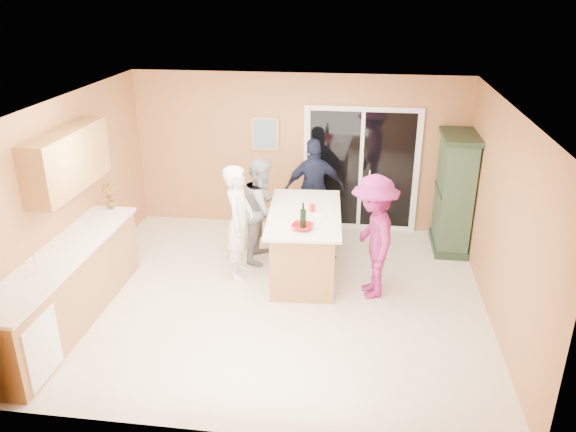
# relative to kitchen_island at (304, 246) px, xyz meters

# --- Properties ---
(floor) EXTENTS (5.50, 5.50, 0.00)m
(floor) POSITION_rel_kitchen_island_xyz_m (-0.30, -0.70, -0.45)
(floor) COLOR silver
(floor) RESTS_ON ground
(ceiling) EXTENTS (5.50, 5.00, 0.10)m
(ceiling) POSITION_rel_kitchen_island_xyz_m (-0.30, -0.70, 2.15)
(ceiling) COLOR silver
(ceiling) RESTS_ON wall_back
(wall_back) EXTENTS (5.50, 0.10, 2.60)m
(wall_back) POSITION_rel_kitchen_island_xyz_m (-0.30, 1.80, 0.85)
(wall_back) COLOR #E3935D
(wall_back) RESTS_ON ground
(wall_front) EXTENTS (5.50, 0.10, 2.60)m
(wall_front) POSITION_rel_kitchen_island_xyz_m (-0.30, -3.20, 0.85)
(wall_front) COLOR #E3935D
(wall_front) RESTS_ON ground
(wall_left) EXTENTS (0.10, 5.00, 2.60)m
(wall_left) POSITION_rel_kitchen_island_xyz_m (-3.05, -0.70, 0.85)
(wall_left) COLOR #E3935D
(wall_left) RESTS_ON ground
(wall_right) EXTENTS (0.10, 5.00, 2.60)m
(wall_right) POSITION_rel_kitchen_island_xyz_m (2.45, -0.70, 0.85)
(wall_right) COLOR #E3935D
(wall_right) RESTS_ON ground
(left_cabinet_run) EXTENTS (0.65, 3.05, 1.24)m
(left_cabinet_run) POSITION_rel_kitchen_island_xyz_m (-2.75, -1.75, 0.01)
(left_cabinet_run) COLOR #A4713F
(left_cabinet_run) RESTS_ON floor
(upper_cabinets) EXTENTS (0.35, 1.60, 0.75)m
(upper_cabinets) POSITION_rel_kitchen_island_xyz_m (-2.88, -0.90, 1.42)
(upper_cabinets) COLOR #A4713F
(upper_cabinets) RESTS_ON wall_left
(sliding_door) EXTENTS (1.90, 0.07, 2.10)m
(sliding_door) POSITION_rel_kitchen_island_xyz_m (0.75, 1.76, 0.60)
(sliding_door) COLOR white
(sliding_door) RESTS_ON floor
(framed_picture) EXTENTS (0.46, 0.04, 0.56)m
(framed_picture) POSITION_rel_kitchen_island_xyz_m (-0.85, 1.78, 1.15)
(framed_picture) COLOR tan
(framed_picture) RESTS_ON wall_back
(kitchen_island) EXTENTS (1.12, 1.90, 0.97)m
(kitchen_island) POSITION_rel_kitchen_island_xyz_m (0.00, 0.00, 0.00)
(kitchen_island) COLOR #A4713F
(kitchen_island) RESTS_ON floor
(green_hutch) EXTENTS (0.53, 1.01, 1.85)m
(green_hutch) POSITION_rel_kitchen_island_xyz_m (2.19, 1.20, 0.45)
(green_hutch) COLOR #1E3121
(green_hutch) RESTS_ON floor
(woman_white) EXTENTS (0.42, 0.62, 1.65)m
(woman_white) POSITION_rel_kitchen_island_xyz_m (-0.90, -0.14, 0.37)
(woman_white) COLOR white
(woman_white) RESTS_ON floor
(woman_grey) EXTENTS (0.66, 0.81, 1.58)m
(woman_grey) POSITION_rel_kitchen_island_xyz_m (-0.67, 0.46, 0.34)
(woman_grey) COLOR #9B9B9E
(woman_grey) RESTS_ON floor
(woman_navy) EXTENTS (1.05, 0.66, 1.67)m
(woman_navy) POSITION_rel_kitchen_island_xyz_m (0.02, 1.32, 0.38)
(woman_navy) COLOR #1A1D3A
(woman_navy) RESTS_ON floor
(woman_magenta) EXTENTS (0.82, 1.19, 1.68)m
(woman_magenta) POSITION_rel_kitchen_island_xyz_m (0.95, -0.43, 0.39)
(woman_magenta) COLOR #801C5C
(woman_magenta) RESTS_ON floor
(serving_bowl) EXTENTS (0.33, 0.33, 0.07)m
(serving_bowl) POSITION_rel_kitchen_island_xyz_m (0.03, -0.58, 0.55)
(serving_bowl) COLOR red
(serving_bowl) RESTS_ON kitchen_island
(tulip_vase) EXTENTS (0.24, 0.19, 0.40)m
(tulip_vase) POSITION_rel_kitchen_island_xyz_m (-2.75, -0.17, 0.68)
(tulip_vase) COLOR #AE3011
(tulip_vase) RESTS_ON left_cabinet_run
(tumbler_near) EXTENTS (0.09, 0.09, 0.12)m
(tumbler_near) POSITION_rel_kitchen_island_xyz_m (0.01, -0.35, 0.57)
(tumbler_near) COLOR red
(tumbler_near) RESTS_ON kitchen_island
(tumbler_far) EXTENTS (0.08, 0.08, 0.10)m
(tumbler_far) POSITION_rel_kitchen_island_xyz_m (0.10, 0.05, 0.56)
(tumbler_far) COLOR red
(tumbler_far) RESTS_ON kitchen_island
(wine_bottle) EXTENTS (0.08, 0.08, 0.34)m
(wine_bottle) POSITION_rel_kitchen_island_xyz_m (0.03, -0.52, 0.64)
(wine_bottle) COLOR black
(wine_bottle) RESTS_ON kitchen_island
(white_plate) EXTENTS (0.24, 0.24, 0.01)m
(white_plate) POSITION_rel_kitchen_island_xyz_m (0.22, -0.11, 0.52)
(white_plate) COLOR white
(white_plate) RESTS_ON kitchen_island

